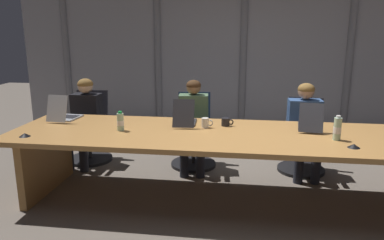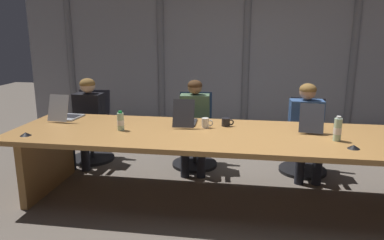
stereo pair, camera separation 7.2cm
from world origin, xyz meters
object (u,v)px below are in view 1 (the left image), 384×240
office_chair_center (303,144)px  person_left_mid (193,120)px  office_chair_left_mid (194,138)px  coffee_mug_near (206,123)px  laptop_center (310,123)px  water_bottle_primary (120,122)px  person_center (305,123)px  laptop_left_end (64,115)px  laptop_left_mid (185,119)px  conference_mic_right_side (25,135)px  person_left_end (84,116)px  office_chair_left_end (90,134)px  conference_mic_middle (354,146)px  water_bottle_secondary (337,129)px  coffee_mug_far (226,122)px

office_chair_center → person_left_mid: (-1.40, -0.16, 0.31)m
office_chair_left_mid → coffee_mug_near: office_chair_left_mid is taller
laptop_center → water_bottle_primary: (-1.98, -0.36, 0.04)m
office_chair_center → person_center: 0.35m
laptop_left_end → office_chair_center: laptop_left_end is taller
water_bottle_primary → laptop_left_mid: bearing=28.1°
conference_mic_right_side → person_left_end: bearing=88.0°
office_chair_left_end → conference_mic_middle: bearing=61.4°
laptop_left_mid → office_chair_left_mid: (-0.01, 0.78, -0.45)m
laptop_left_end → office_chair_center: size_ratio=0.48×
person_left_mid → office_chair_left_mid: bearing=-179.5°
person_center → water_bottle_primary: 2.25m
water_bottle_secondary → coffee_mug_far: bearing=160.4°
water_bottle_primary → conference_mic_right_side: 0.94m
laptop_center → office_chair_left_end: (-2.81, 0.76, -0.45)m
person_left_end → coffee_mug_far: size_ratio=8.59×
office_chair_left_mid → coffee_mug_near: 1.01m
office_chair_left_mid → person_left_mid: 0.34m
office_chair_center → person_left_mid: 1.44m
person_left_end → conference_mic_middle: 3.32m
laptop_left_end → conference_mic_middle: (3.06, -0.64, -0.04)m
laptop_left_mid → coffee_mug_near: laptop_left_mid is taller
office_chair_left_end → conference_mic_right_side: office_chair_left_end is taller
office_chair_left_end → person_left_mid: size_ratio=0.82×
conference_mic_right_side → laptop_left_mid: bearing=24.5°
laptop_center → person_center: (0.05, 0.60, -0.15)m
office_chair_left_end → conference_mic_right_side: (-0.04, -1.46, 0.41)m
laptop_left_end → laptop_center: bearing=-85.0°
person_left_mid → conference_mic_right_side: size_ratio=10.54×
person_left_end → coffee_mug_far: 2.01m
water_bottle_primary → coffee_mug_near: size_ratio=1.66×
person_center → office_chair_left_mid: bearing=-98.8°
laptop_center → conference_mic_middle: (0.28, -0.63, -0.04)m
office_chair_left_end → laptop_center: bearing=70.4°
laptop_center → conference_mic_right_side: (-2.85, -0.70, -0.04)m
office_chair_left_end → person_left_mid: bearing=79.2°
laptop_left_end → office_chair_left_mid: 1.67m
laptop_center → office_chair_left_end: bearing=82.5°
conference_mic_middle → water_bottle_primary: bearing=173.2°
laptop_left_end → person_left_end: size_ratio=0.38×
office_chair_center → conference_mic_middle: bearing=19.0°
laptop_left_end → conference_mic_middle: 3.13m
laptop_center → person_left_end: 2.87m
laptop_left_end → office_chair_left_end: size_ratio=0.46×
office_chair_left_mid → coffee_mug_far: office_chair_left_mid is taller
office_chair_left_mid → conference_mic_middle: size_ratio=8.75×
conference_mic_right_side → coffee_mug_far: bearing=19.6°
laptop_center → conference_mic_right_side: bearing=111.4°
conference_mic_middle → water_bottle_secondary: bearing=112.7°
laptop_center → office_chair_center: bearing=2.7°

